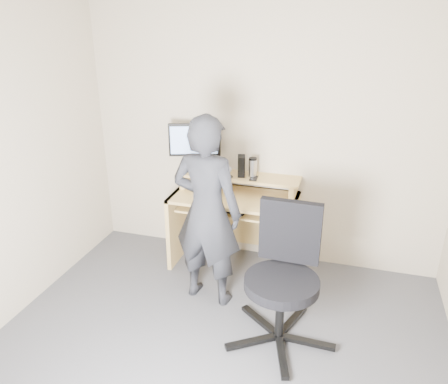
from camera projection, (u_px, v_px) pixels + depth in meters
The scene contains 13 objects.
ground at pixel (207, 371), 3.12m from camera, with size 3.50×3.50×0.00m, color #49484D.
back_wall at pixel (263, 139), 4.20m from camera, with size 3.50×0.02×2.50m, color #BCAD96.
desk at pixel (236, 212), 4.32m from camera, with size 1.20×0.60×0.91m.
monitor at pixel (195, 143), 4.26m from camera, with size 0.49×0.19×0.48m.
external_drive at pixel (241, 166), 4.19m from camera, with size 0.07×0.13×0.20m, color black.
travel_mug at pixel (253, 168), 4.18m from camera, with size 0.08×0.08×0.17m, color silver.
smartphone at pixel (254, 178), 4.15m from camera, with size 0.07×0.13×0.01m, color black.
charger at pixel (218, 175), 4.20m from camera, with size 0.04×0.04×0.04m, color black.
headphones at pixel (224, 170), 4.37m from camera, with size 0.16×0.16×0.02m, color silver.
keyboard at pixel (224, 207), 4.15m from camera, with size 0.46×0.18×0.03m, color black.
mouse at pixel (268, 202), 3.99m from camera, with size 0.10×0.06×0.04m, color black.
office_chair at pixel (284, 271), 3.27m from camera, with size 0.81×0.84×1.06m.
person at pixel (207, 212), 3.64m from camera, with size 0.61×0.40×1.67m, color black.
Camera 1 is at (0.80, -2.27, 2.37)m, focal length 35.00 mm.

